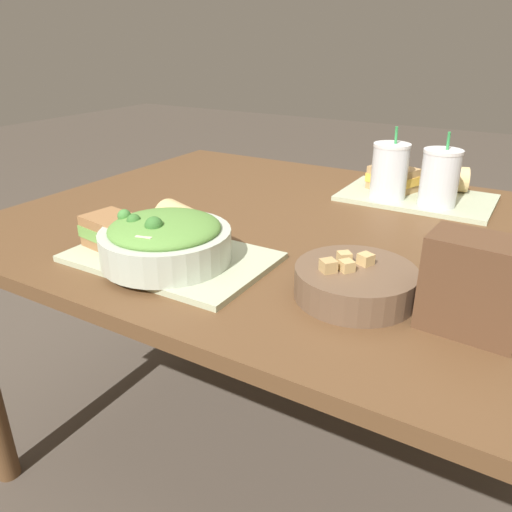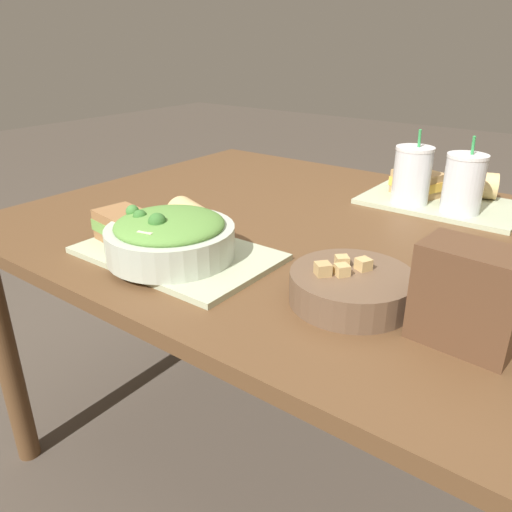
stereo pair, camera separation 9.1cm
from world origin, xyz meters
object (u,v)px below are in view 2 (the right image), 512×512
at_px(sandwich_far, 418,183).
at_px(baguette_far, 477,185).
at_px(baguette_near, 194,220).
at_px(soup_bowl, 351,286).
at_px(drink_cup_dark, 412,177).
at_px(sandwich_near, 124,226).
at_px(drink_cup_red, 463,186).
at_px(salad_bowl, 170,236).
at_px(chip_bag, 469,297).

relative_size(sandwich_far, baguette_far, 1.21).
height_order(baguette_near, baguette_far, same).
relative_size(soup_bowl, drink_cup_dark, 1.10).
distance_m(sandwich_near, drink_cup_dark, 0.73).
xyz_separation_m(baguette_far, drink_cup_red, (0.00, -0.15, 0.03)).
height_order(salad_bowl, baguette_far, salad_bowl).
relative_size(sandwich_near, drink_cup_dark, 0.68).
bearing_deg(baguette_near, drink_cup_red, -18.37).
xyz_separation_m(salad_bowl, soup_bowl, (0.36, 0.07, -0.03)).
bearing_deg(sandwich_far, soup_bowl, -59.24).
relative_size(soup_bowl, baguette_far, 1.71).
distance_m(soup_bowl, drink_cup_red, 0.55).
xyz_separation_m(baguette_near, chip_bag, (0.58, -0.05, 0.03)).
bearing_deg(salad_bowl, drink_cup_red, 59.02).
xyz_separation_m(drink_cup_dark, chip_bag, (0.30, -0.56, -0.01)).
height_order(salad_bowl, soup_bowl, salad_bowl).
height_order(sandwich_near, chip_bag, chip_bag).
bearing_deg(drink_cup_red, salad_bowl, -120.98).
xyz_separation_m(soup_bowl, sandwich_far, (-0.12, 0.63, 0.01)).
distance_m(salad_bowl, baguette_far, 0.85).
relative_size(soup_bowl, drink_cup_red, 1.11).
bearing_deg(salad_bowl, baguette_far, 64.39).
distance_m(sandwich_far, chip_bag, 0.71).
distance_m(salad_bowl, chip_bag, 0.54).
bearing_deg(drink_cup_red, sandwich_far, 149.86).
relative_size(drink_cup_red, chip_bag, 1.25).
relative_size(baguette_near, drink_cup_dark, 0.85).
height_order(baguette_far, chip_bag, chip_bag).
bearing_deg(salad_bowl, sandwich_far, 71.56).
relative_size(salad_bowl, soup_bowl, 1.21).
height_order(baguette_near, sandwich_far, baguette_near).
relative_size(salad_bowl, drink_cup_red, 1.34).
bearing_deg(drink_cup_dark, baguette_far, 50.11).
distance_m(drink_cup_dark, chip_bag, 0.63).
bearing_deg(drink_cup_dark, soup_bowl, -78.21).
height_order(baguette_far, drink_cup_red, drink_cup_red).
xyz_separation_m(salad_bowl, baguette_far, (0.37, 0.76, -0.01)).
bearing_deg(sandwich_near, baguette_far, 65.04).
xyz_separation_m(sandwich_near, drink_cup_red, (0.51, 0.61, 0.03)).
distance_m(soup_bowl, baguette_far, 0.70).
xyz_separation_m(sandwich_near, baguette_far, (0.51, 0.76, 0.00)).
height_order(drink_cup_dark, chip_bag, drink_cup_dark).
relative_size(soup_bowl, sandwich_far, 1.41).
distance_m(sandwich_near, baguette_near, 0.15).
relative_size(sandwich_near, drink_cup_red, 0.69).
bearing_deg(baguette_near, salad_bowl, -138.76).
xyz_separation_m(drink_cup_red, chip_bag, (0.17, -0.56, -0.00)).
xyz_separation_m(baguette_near, baguette_far, (0.41, 0.65, 0.00)).
bearing_deg(soup_bowl, drink_cup_red, 88.65).
xyz_separation_m(sandwich_far, drink_cup_red, (0.14, -0.08, 0.03)).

